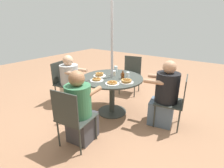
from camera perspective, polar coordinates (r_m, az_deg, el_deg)
ground_plane at (r=3.59m, az=0.00°, el=-9.00°), size 12.00×12.00×0.00m
patio_table at (r=3.34m, az=0.00°, el=-0.10°), size 1.17×1.17×0.73m
umbrella_pole at (r=3.19m, az=0.00°, el=9.22°), size 0.04×0.04×2.28m
patio_chair_north at (r=2.50m, az=-12.95°, el=-10.06°), size 0.52×0.52×0.90m
diner_north at (r=2.62m, az=-10.33°, el=-8.50°), size 0.42×0.55×1.12m
patio_chair_east at (r=3.11m, az=20.06°, el=-4.61°), size 0.54×0.54×0.90m
diner_east at (r=3.12m, az=16.75°, el=-3.99°), size 0.58×0.46×1.15m
patio_chair_south at (r=4.40m, az=6.22°, el=3.71°), size 0.54×0.54×0.90m
patio_chair_west at (r=3.98m, az=-15.36°, el=1.31°), size 0.53×0.53×0.90m
diner_west at (r=3.88m, az=-13.23°, el=0.48°), size 0.57×0.46×1.07m
pancake_plate_a at (r=3.37m, az=-4.11°, el=3.00°), size 0.24×0.24×0.07m
pancake_plate_b at (r=3.02m, az=4.74°, el=0.89°), size 0.24×0.24×0.07m
pancake_plate_c at (r=2.95m, az=0.11°, el=0.31°), size 0.24×0.24×0.05m
pancake_plate_d at (r=3.12m, az=-5.04°, el=1.41°), size 0.24×0.24×0.06m
syrup_bottle at (r=3.21m, az=3.51°, el=2.75°), size 0.08×0.06×0.15m
coffee_cup at (r=3.40m, az=0.54°, el=3.60°), size 0.08×0.08×0.09m
drinking_glass_a at (r=3.23m, az=5.19°, el=2.87°), size 0.07×0.07×0.12m
drinking_glass_b at (r=3.67m, az=1.21°, el=4.99°), size 0.08×0.08×0.11m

